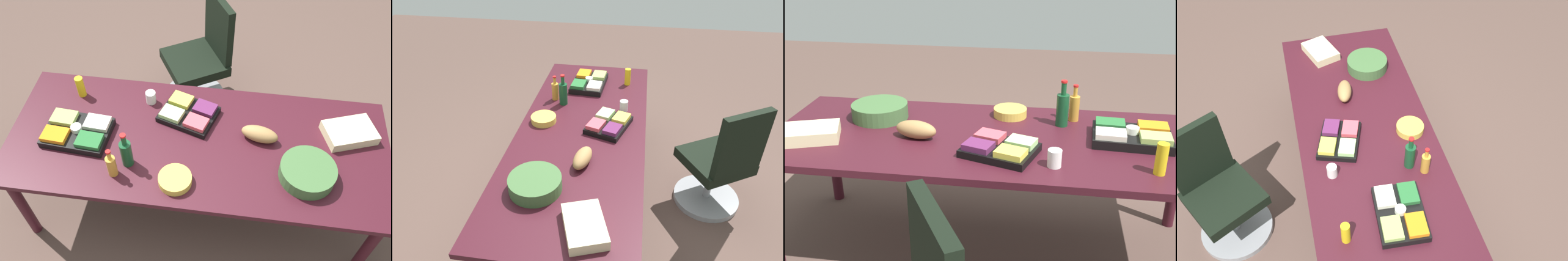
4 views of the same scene
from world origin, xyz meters
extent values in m
plane|color=brown|center=(0.00, 0.00, 0.00)|extent=(10.00, 10.00, 0.00)
cube|color=#3C121D|center=(0.00, 0.00, 0.73)|extent=(2.48, 1.00, 0.04)
cylinder|color=#3C121D|center=(1.15, -0.41, 0.35)|extent=(0.07, 0.07, 0.71)
cylinder|color=#3C121D|center=(1.15, 0.41, 0.35)|extent=(0.07, 0.07, 0.71)
cylinder|color=gray|center=(-0.17, 1.09, 0.03)|extent=(0.56, 0.56, 0.05)
cylinder|color=gray|center=(-0.17, 1.09, 0.25)|extent=(0.06, 0.06, 0.40)
cube|color=black|center=(-0.17, 1.09, 0.45)|extent=(0.66, 0.66, 0.09)
cube|color=black|center=(0.02, 1.21, 0.76)|extent=(0.27, 0.40, 0.53)
cylinder|color=#3D6335|center=(0.69, -0.18, 0.79)|extent=(0.43, 0.43, 0.09)
ellipsoid|color=#9D7445|center=(0.40, 0.07, 0.80)|extent=(0.26, 0.16, 0.10)
cylinder|color=#134524|center=(-0.40, -0.23, 0.84)|extent=(0.08, 0.08, 0.19)
cylinder|color=#134524|center=(-0.40, -0.23, 0.98)|extent=(0.03, 0.03, 0.07)
cylinder|color=red|center=(-0.40, -0.23, 1.02)|extent=(0.04, 0.04, 0.01)
cube|color=black|center=(-0.78, -0.05, 0.77)|extent=(0.44, 0.33, 0.05)
cube|color=orange|center=(-0.90, -0.12, 0.81)|extent=(0.17, 0.13, 0.03)
cube|color=#266631|center=(-0.67, -0.14, 0.81)|extent=(0.17, 0.13, 0.03)
cube|color=#9FC25E|center=(-0.89, 0.03, 0.81)|extent=(0.17, 0.13, 0.03)
cube|color=silver|center=(-0.66, 0.01, 0.81)|extent=(0.17, 0.13, 0.03)
cylinder|color=white|center=(-0.78, -0.05, 0.82)|extent=(0.07, 0.07, 0.04)
cube|color=black|center=(-0.09, 0.21, 0.77)|extent=(0.43, 0.38, 0.04)
cube|color=#AFE38B|center=(-0.19, 0.17, 0.80)|extent=(0.17, 0.15, 0.03)
cube|color=#E04B58|center=(-0.02, 0.11, 0.80)|extent=(0.17, 0.15, 0.03)
cube|color=#E9DA49|center=(-0.15, 0.30, 0.80)|extent=(0.17, 0.15, 0.03)
cube|color=#5D2250|center=(0.02, 0.25, 0.80)|extent=(0.17, 0.15, 0.03)
cylinder|color=gold|center=(-0.47, -0.31, 0.82)|extent=(0.07, 0.07, 0.15)
cylinder|color=gold|center=(-0.47, -0.31, 0.93)|extent=(0.03, 0.03, 0.06)
cylinder|color=red|center=(-0.47, -0.31, 0.97)|extent=(0.03, 0.03, 0.01)
cube|color=beige|center=(0.98, 0.18, 0.78)|extent=(0.37, 0.31, 0.07)
cylinder|color=white|center=(-0.37, 0.31, 0.79)|extent=(0.07, 0.07, 0.09)
cylinder|color=yellow|center=(-0.86, 0.31, 0.83)|extent=(0.06, 0.06, 0.16)
cylinder|color=gold|center=(-0.09, -0.33, 0.77)|extent=(0.24, 0.24, 0.05)
camera|label=1|loc=(0.22, -1.67, 2.91)|focal=38.66mm
camera|label=2|loc=(2.32, 0.40, 2.34)|focal=33.29mm
camera|label=3|loc=(-0.32, 2.48, 1.88)|focal=44.95mm
camera|label=4|loc=(-2.16, 0.45, 3.12)|focal=39.79mm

